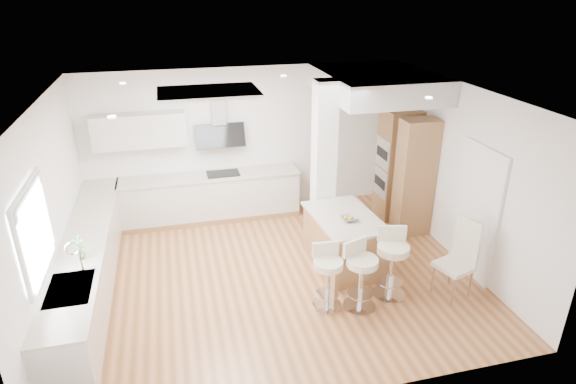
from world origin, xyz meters
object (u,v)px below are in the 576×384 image
object	(u,v)px
peninsula	(344,240)
bar_stool_a	(327,274)
bar_stool_c	(392,260)
bar_stool_b	(360,272)
dining_chair	(460,255)

from	to	relation	value
peninsula	bar_stool_a	bearing A→B (deg)	-125.84
peninsula	bar_stool_a	size ratio (longest dim) A/B	1.56
bar_stool_a	bar_stool_c	bearing A→B (deg)	5.89
bar_stool_a	bar_stool_c	world-z (taller)	bar_stool_c
bar_stool_a	bar_stool_c	size ratio (longest dim) A/B	0.91
peninsula	bar_stool_c	distance (m)	1.02
bar_stool_a	bar_stool_b	size ratio (longest dim) A/B	0.95
peninsula	bar_stool_a	distance (m)	1.15
bar_stool_b	dining_chair	size ratio (longest dim) A/B	0.85
bar_stool_b	bar_stool_c	distance (m)	0.56
peninsula	dining_chair	size ratio (longest dim) A/B	1.26
bar_stool_b	dining_chair	xyz separation A→B (m)	(1.51, -0.02, 0.06)
dining_chair	bar_stool_a	bearing A→B (deg)	158.38
bar_stool_b	bar_stool_c	bearing A→B (deg)	-4.65
peninsula	bar_stool_b	xyz separation A→B (m)	(-0.16, -1.10, 0.13)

